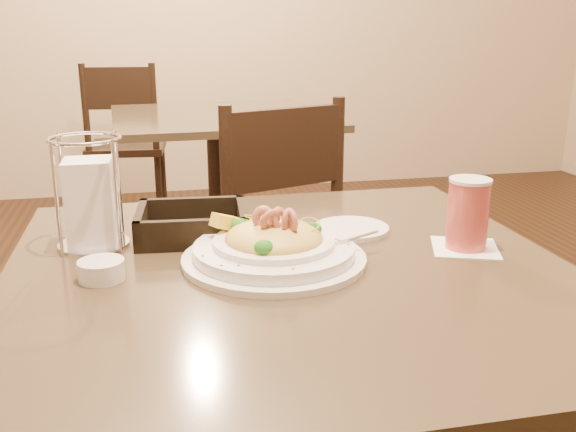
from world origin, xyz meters
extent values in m
cube|color=#4B3F2A|center=(0.00, 0.00, 0.74)|extent=(0.90, 0.90, 0.03)
cylinder|color=black|center=(0.09, 1.83, 0.01)|extent=(0.52, 0.52, 0.03)
cylinder|color=black|center=(0.09, 1.83, 0.38)|extent=(0.12, 0.12, 0.69)
cube|color=#4B3F2A|center=(0.09, 1.83, 0.74)|extent=(0.95, 0.95, 0.03)
cube|color=black|center=(0.10, 0.94, 0.45)|extent=(0.53, 0.53, 0.04)
cylinder|color=black|center=(0.21, 1.17, 0.21)|extent=(0.04, 0.04, 0.43)
cylinder|color=black|center=(-0.13, 1.05, 0.21)|extent=(0.04, 0.04, 0.43)
cylinder|color=black|center=(0.32, 0.83, 0.21)|extent=(0.04, 0.04, 0.43)
cylinder|color=black|center=(-0.02, 0.71, 0.21)|extent=(0.04, 0.04, 0.43)
cylinder|color=black|center=(0.32, 0.83, 0.70)|extent=(0.04, 0.04, 0.46)
cylinder|color=black|center=(-0.02, 0.71, 0.70)|extent=(0.04, 0.04, 0.46)
cube|color=black|center=(0.15, 0.77, 0.80)|extent=(0.35, 0.15, 0.22)
cube|color=black|center=(-0.34, 2.80, 0.45)|extent=(0.46, 0.46, 0.04)
cylinder|color=black|center=(-0.15, 2.97, 0.21)|extent=(0.04, 0.04, 0.43)
cylinder|color=black|center=(-0.50, 3.00, 0.21)|extent=(0.04, 0.04, 0.43)
cylinder|color=black|center=(-0.18, 2.61, 0.21)|extent=(0.04, 0.04, 0.43)
cylinder|color=black|center=(-0.54, 2.64, 0.21)|extent=(0.04, 0.04, 0.43)
cylinder|color=black|center=(-0.18, 2.61, 0.70)|extent=(0.04, 0.04, 0.46)
cylinder|color=black|center=(-0.54, 2.64, 0.70)|extent=(0.04, 0.04, 0.46)
cube|color=black|center=(-0.36, 2.62, 0.80)|extent=(0.36, 0.06, 0.22)
cylinder|color=white|center=(-0.02, 0.03, 0.76)|extent=(0.30, 0.30, 0.01)
cylinder|color=white|center=(-0.02, 0.03, 0.78)|extent=(0.26, 0.26, 0.02)
cylinder|color=white|center=(-0.02, 0.03, 0.79)|extent=(0.20, 0.20, 0.01)
ellipsoid|color=gold|center=(-0.02, 0.03, 0.80)|extent=(0.16, 0.16, 0.06)
cube|color=yellow|center=(-0.09, 0.09, 0.81)|extent=(0.06, 0.05, 0.04)
cube|color=silver|center=(0.11, 0.02, 0.79)|extent=(0.11, 0.04, 0.01)
cube|color=silver|center=(0.04, 0.02, 0.79)|extent=(0.03, 0.03, 0.00)
torus|color=gold|center=(-0.02, 0.03, 0.81)|extent=(0.03, 0.03, 0.02)
torus|color=gold|center=(-0.04, 0.02, 0.81)|extent=(0.04, 0.04, 0.02)
torus|color=gold|center=(-0.07, 0.01, 0.80)|extent=(0.04, 0.04, 0.01)
torus|color=gold|center=(-0.03, 0.06, 0.81)|extent=(0.04, 0.04, 0.02)
torus|color=gold|center=(-0.04, 0.01, 0.81)|extent=(0.06, 0.06, 0.03)
torus|color=gold|center=(-0.04, 0.07, 0.82)|extent=(0.06, 0.06, 0.02)
torus|color=gold|center=(-0.02, 0.06, 0.82)|extent=(0.04, 0.05, 0.03)
torus|color=gold|center=(-0.04, 0.05, 0.81)|extent=(0.05, 0.04, 0.03)
torus|color=gold|center=(0.02, 0.05, 0.81)|extent=(0.03, 0.04, 0.03)
torus|color=gold|center=(-0.02, 0.03, 0.82)|extent=(0.04, 0.04, 0.02)
torus|color=gold|center=(-0.03, 0.08, 0.81)|extent=(0.05, 0.05, 0.03)
torus|color=gold|center=(0.01, 0.08, 0.82)|extent=(0.05, 0.05, 0.02)
torus|color=gold|center=(-0.02, 0.03, 0.81)|extent=(0.04, 0.05, 0.04)
torus|color=gold|center=(-0.01, -0.01, 0.81)|extent=(0.04, 0.04, 0.02)
torus|color=gold|center=(-0.05, 0.04, 0.80)|extent=(0.04, 0.04, 0.04)
torus|color=gold|center=(-0.02, 0.02, 0.80)|extent=(0.05, 0.05, 0.01)
torus|color=gold|center=(-0.02, 0.02, 0.82)|extent=(0.04, 0.04, 0.01)
torus|color=gold|center=(-0.01, 0.03, 0.82)|extent=(0.04, 0.04, 0.01)
torus|color=gold|center=(0.03, 0.02, 0.82)|extent=(0.05, 0.05, 0.02)
torus|color=gold|center=(-0.01, 0.07, 0.82)|extent=(0.05, 0.05, 0.03)
torus|color=gold|center=(-0.03, 0.02, 0.80)|extent=(0.04, 0.04, 0.01)
torus|color=tan|center=(-0.04, 0.02, 0.83)|extent=(0.04, 0.03, 0.04)
torus|color=tan|center=(0.00, 0.01, 0.83)|extent=(0.03, 0.04, 0.04)
torus|color=tan|center=(0.00, 0.00, 0.83)|extent=(0.02, 0.04, 0.04)
torus|color=tan|center=(-0.03, 0.01, 0.83)|extent=(0.04, 0.03, 0.04)
torus|color=tan|center=(-0.04, 0.03, 0.83)|extent=(0.04, 0.02, 0.04)
torus|color=tan|center=(-0.01, 0.01, 0.83)|extent=(0.04, 0.04, 0.04)
ellipsoid|color=#195613|center=(0.05, 0.04, 0.80)|extent=(0.03, 0.03, 0.02)
ellipsoid|color=#195613|center=(-0.07, 0.08, 0.80)|extent=(0.03, 0.03, 0.03)
ellipsoid|color=#195613|center=(-0.05, -0.03, 0.80)|extent=(0.03, 0.03, 0.02)
cube|color=#266619|center=(0.09, 0.03, 0.79)|extent=(0.00, 0.00, 0.00)
cube|color=#266619|center=(-0.06, 0.14, 0.79)|extent=(0.00, 0.00, 0.00)
cube|color=#266619|center=(0.02, 0.12, 0.79)|extent=(0.00, 0.00, 0.00)
cube|color=#266619|center=(0.07, 0.10, 0.79)|extent=(0.00, 0.00, 0.00)
cube|color=#266619|center=(0.08, 0.03, 0.79)|extent=(0.00, 0.00, 0.00)
cube|color=#266619|center=(-0.05, 0.13, 0.79)|extent=(0.00, 0.00, 0.00)
cube|color=#266619|center=(0.10, 0.00, 0.79)|extent=(0.00, 0.00, 0.00)
cube|color=#266619|center=(-0.14, 0.00, 0.79)|extent=(0.00, 0.00, 0.00)
cube|color=#266619|center=(-0.02, -0.09, 0.79)|extent=(0.00, 0.00, 0.00)
cube|color=#266619|center=(-0.12, -0.05, 0.79)|extent=(0.00, 0.00, 0.00)
cube|color=#266619|center=(-0.09, -0.05, 0.79)|extent=(0.00, 0.00, 0.00)
cube|color=#266619|center=(0.03, 0.14, 0.79)|extent=(0.00, 0.00, 0.00)
cube|color=white|center=(0.32, 0.02, 0.76)|extent=(0.14, 0.14, 0.00)
cylinder|color=#C44A45|center=(0.32, 0.02, 0.82)|extent=(0.07, 0.07, 0.12)
cylinder|color=white|center=(0.32, 0.02, 0.88)|extent=(0.07, 0.07, 0.01)
cube|color=black|center=(-0.14, 0.19, 0.76)|extent=(0.21, 0.18, 0.01)
cube|color=black|center=(-0.05, 0.18, 0.79)|extent=(0.03, 0.16, 0.04)
cube|color=black|center=(-0.23, 0.19, 0.79)|extent=(0.03, 0.16, 0.04)
cube|color=black|center=(-0.14, 0.26, 0.79)|extent=(0.20, 0.03, 0.04)
cube|color=black|center=(-0.15, 0.11, 0.79)|extent=(0.20, 0.03, 0.04)
cylinder|color=silver|center=(-0.32, 0.17, 0.76)|extent=(0.12, 0.12, 0.01)
torus|color=silver|center=(-0.32, 0.17, 0.95)|extent=(0.12, 0.12, 0.01)
cube|color=white|center=(-0.32, 0.17, 0.84)|extent=(0.08, 0.08, 0.15)
cylinder|color=silver|center=(-0.36, 0.13, 0.86)|extent=(0.01, 0.01, 0.19)
cylinder|color=silver|center=(-0.27, 0.13, 0.86)|extent=(0.01, 0.01, 0.19)
cylinder|color=silver|center=(-0.36, 0.22, 0.86)|extent=(0.01, 0.01, 0.19)
cylinder|color=silver|center=(-0.27, 0.22, 0.86)|extent=(0.01, 0.01, 0.19)
cylinder|color=white|center=(0.15, 0.16, 0.76)|extent=(0.17, 0.17, 0.01)
cylinder|color=white|center=(-0.29, 0.01, 0.77)|extent=(0.09, 0.09, 0.03)
camera|label=1|loc=(-0.21, -0.94, 1.13)|focal=40.00mm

